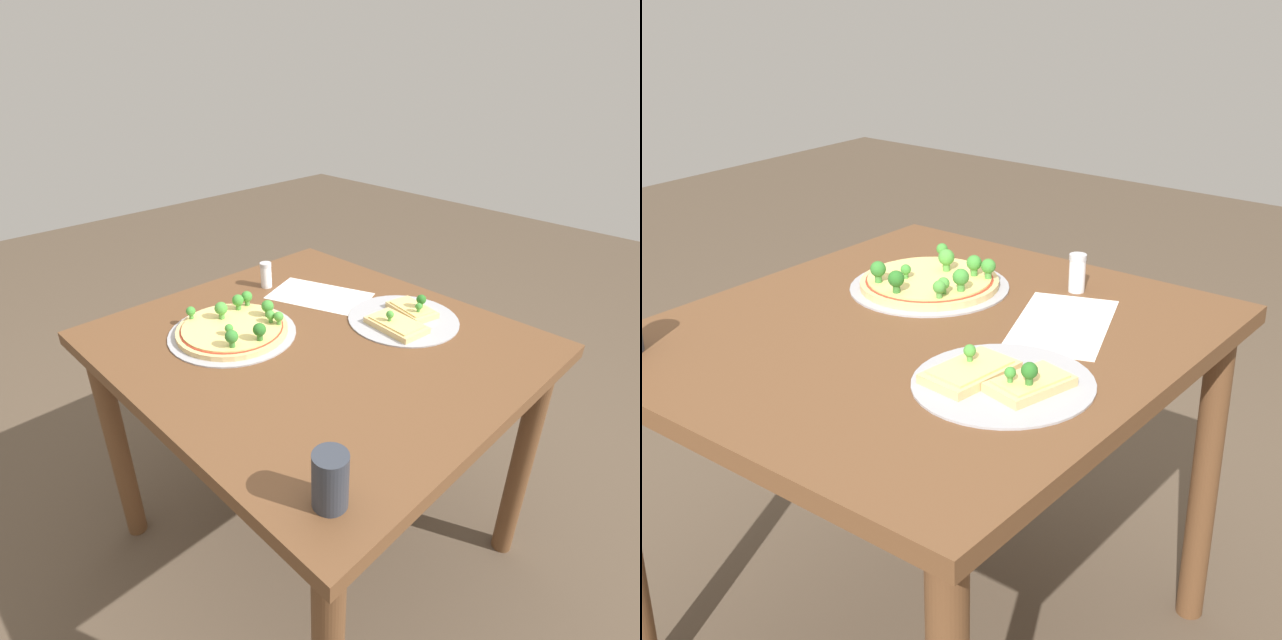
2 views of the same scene
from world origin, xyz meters
TOP-DOWN VIEW (x-y plane):
  - ground_plane at (0.00, 0.00)m, footprint 8.00×8.00m
  - dining_table at (0.00, 0.00)m, footprint 1.01×0.92m
  - pizza_tray_whole at (0.17, 0.13)m, footprint 0.33×0.33m
  - pizza_tray_slice at (-0.10, -0.24)m, footprint 0.30×0.30m
  - drinking_cup at (-0.40, 0.36)m, footprint 0.06×0.06m
  - condiment_shaker at (0.34, -0.12)m, footprint 0.04×0.04m
  - paper_menu at (0.17, -0.19)m, footprint 0.34×0.26m

SIDE VIEW (x-z plane):
  - ground_plane at x=0.00m, z-range 0.00..0.00m
  - dining_table at x=0.00m, z-range 0.27..1.02m
  - paper_menu at x=0.17m, z-range 0.75..0.76m
  - pizza_tray_slice at x=-0.10m, z-range 0.73..0.80m
  - pizza_tray_whole at x=0.17m, z-range 0.73..0.81m
  - condiment_shaker at x=0.34m, z-range 0.75..0.84m
  - drinking_cup at x=-0.40m, z-range 0.75..0.86m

